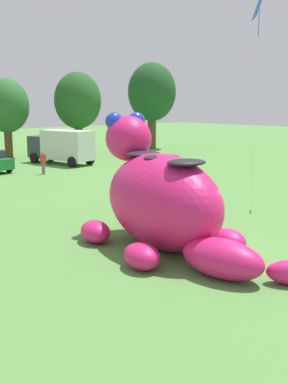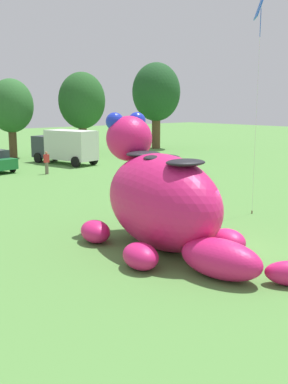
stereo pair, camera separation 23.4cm
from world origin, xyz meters
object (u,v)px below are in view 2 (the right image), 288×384
object	(u,v)px
giant_inflatable_creature	(162,200)
tethered_flying_kite	(261,6)
spectator_by_cars	(47,163)
box_truck	(65,146)

from	to	relation	value
giant_inflatable_creature	tethered_flying_kite	world-z (taller)	tethered_flying_kite
spectator_by_cars	tethered_flying_kite	size ratio (longest dim) A/B	0.16
box_truck	spectator_by_cars	distance (m)	6.02
spectator_by_cars	box_truck	bearing A→B (deg)	45.86
giant_inflatable_creature	box_truck	distance (m)	25.05
tethered_flying_kite	spectator_by_cars	bearing A→B (deg)	94.72
tethered_flying_kite	box_truck	bearing A→B (deg)	83.04
box_truck	tethered_flying_kite	distance (m)	23.60
giant_inflatable_creature	spectator_by_cars	size ratio (longest dim) A/B	5.75
giant_inflatable_creature	box_truck	size ratio (longest dim) A/B	1.47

